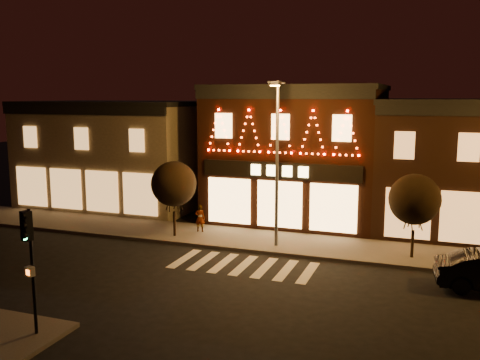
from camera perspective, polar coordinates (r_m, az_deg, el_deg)
The scene contains 10 objects.
ground at distance 20.99m, azimuth -3.35°, elevation -12.40°, with size 120.00×120.00×0.00m, color black.
sidewalk_far at distance 27.62m, azimuth 7.16°, elevation -6.97°, with size 44.00×4.00×0.15m, color #47423D.
building_left at distance 38.29m, azimuth -13.04°, elevation 2.83°, with size 12.20×8.28×7.30m.
building_pulp at distance 33.01m, azimuth 6.24°, elevation 2.92°, with size 10.20×8.34×8.30m.
building_right_a at distance 32.19m, azimuth 22.89°, elevation 1.38°, with size 9.20×8.28×7.50m.
traffic_signal_near at distance 17.76m, azimuth -21.79°, elevation -6.80°, with size 0.34×0.43×4.07m.
streetlamp_mid at distance 26.02m, azimuth 3.98°, elevation 3.13°, with size 0.69×1.89×8.25m.
tree_left at distance 28.55m, azimuth -7.15°, elevation -0.42°, with size 2.44×2.44×4.07m.
tree_right at distance 25.81m, azimuth 18.31°, elevation -2.00°, with size 2.37×2.37×3.97m.
pedestrian at distance 29.68m, azimuth -4.34°, elevation -4.12°, with size 0.56×0.37×1.53m, color gray.
Camera 1 is at (7.80, -17.91, 7.68)m, focal length 39.58 mm.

